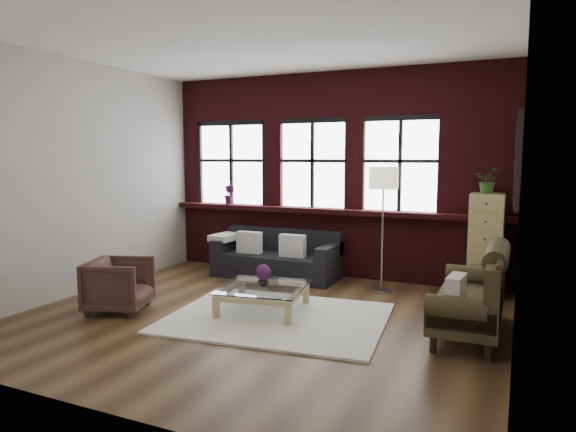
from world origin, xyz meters
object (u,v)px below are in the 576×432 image
at_px(vase, 263,281).
at_px(drawer_chest, 486,246).
at_px(coffee_table, 263,299).
at_px(floor_lamp, 383,225).
at_px(vintage_settee, 469,292).
at_px(armchair, 119,285).
at_px(dark_sofa, 276,255).

bearing_deg(vase, drawer_chest, 37.90).
height_order(coffee_table, drawer_chest, drawer_chest).
bearing_deg(coffee_table, floor_lamp, 55.28).
bearing_deg(floor_lamp, vintage_settee, -45.57).
bearing_deg(vase, armchair, -157.40).
relative_size(vase, drawer_chest, 0.10).
distance_m(armchair, vase, 1.78).
distance_m(dark_sofa, vintage_settee, 3.33).
height_order(dark_sofa, armchair, dark_sofa).
distance_m(drawer_chest, floor_lamp, 1.39).
bearing_deg(armchair, coffee_table, -87.14).
xyz_separation_m(coffee_table, drawer_chest, (2.41, 1.87, 0.54)).
height_order(vintage_settee, drawer_chest, drawer_chest).
distance_m(armchair, floor_lamp, 3.57).
xyz_separation_m(coffee_table, floor_lamp, (1.07, 1.55, 0.79)).
relative_size(dark_sofa, floor_lamp, 1.03).
relative_size(vase, floor_lamp, 0.07).
distance_m(armchair, drawer_chest, 4.80).
xyz_separation_m(dark_sofa, armchair, (-0.99, -2.38, -0.03)).
bearing_deg(vintage_settee, coffee_table, -173.98).
distance_m(dark_sofa, vase, 1.82).
xyz_separation_m(dark_sofa, drawer_chest, (3.05, 0.17, 0.35)).
bearing_deg(armchair, drawer_chest, -77.47).
bearing_deg(floor_lamp, drawer_chest, 13.64).
xyz_separation_m(vintage_settee, armchair, (-3.99, -0.93, -0.13)).
height_order(vintage_settee, floor_lamp, floor_lamp).
xyz_separation_m(dark_sofa, vintage_settee, (3.00, -1.45, 0.10)).
relative_size(vintage_settee, armchair, 2.39).
bearing_deg(armchair, dark_sofa, -42.36).
height_order(vase, drawer_chest, drawer_chest).
height_order(vintage_settee, vase, vintage_settee).
xyz_separation_m(vintage_settee, vase, (-2.35, -0.25, -0.06)).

